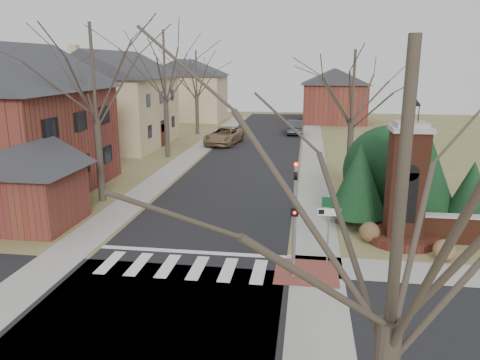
% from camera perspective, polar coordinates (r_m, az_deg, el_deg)
% --- Properties ---
extents(ground, '(120.00, 120.00, 0.00)m').
position_cam_1_polar(ground, '(18.06, -7.67, -11.54)').
color(ground, brown).
rests_on(ground, ground).
extents(main_street, '(8.00, 70.00, 0.01)m').
position_cam_1_polar(main_street, '(38.69, 1.20, 2.55)').
color(main_street, black).
rests_on(main_street, ground).
extents(cross_street, '(120.00, 8.00, 0.01)m').
position_cam_1_polar(cross_street, '(15.54, -10.79, -16.21)').
color(cross_street, black).
rests_on(cross_street, ground).
extents(crosswalk_zone, '(8.00, 2.20, 0.02)m').
position_cam_1_polar(crosswalk_zone, '(18.76, -6.99, -10.48)').
color(crosswalk_zone, silver).
rests_on(crosswalk_zone, ground).
extents(stop_bar, '(8.00, 0.35, 0.02)m').
position_cam_1_polar(stop_bar, '(20.08, -5.87, -8.73)').
color(stop_bar, silver).
rests_on(stop_bar, ground).
extents(sidewalk_right_main, '(2.00, 60.00, 0.02)m').
position_cam_1_polar(sidewalk_right_main, '(38.41, 8.92, 2.30)').
color(sidewalk_right_main, gray).
rests_on(sidewalk_right_main, ground).
extents(sidewalk_left, '(2.00, 60.00, 0.02)m').
position_cam_1_polar(sidewalk_left, '(39.65, -6.29, 2.76)').
color(sidewalk_left, gray).
rests_on(sidewalk_left, ground).
extents(curb_apron, '(2.40, 2.40, 0.02)m').
position_cam_1_polar(curb_apron, '(18.35, 8.09, -11.09)').
color(curb_apron, brown).
rests_on(curb_apron, ground).
extents(traffic_signal_pole, '(0.28, 0.41, 4.50)m').
position_cam_1_polar(traffic_signal_pole, '(17.01, 6.69, -3.78)').
color(traffic_signal_pole, slate).
rests_on(traffic_signal_pole, ground).
extents(sign_post, '(0.90, 0.07, 2.75)m').
position_cam_1_polar(sign_post, '(18.57, 10.77, -4.45)').
color(sign_post, slate).
rests_on(sign_post, ground).
extents(brick_gate_monument, '(3.20, 3.20, 6.47)m').
position_cam_1_polar(brick_gate_monument, '(21.80, 19.48, -1.64)').
color(brick_gate_monument, '#562819').
rests_on(brick_gate_monument, ground).
extents(house_brick_left, '(9.80, 11.80, 9.42)m').
position_cam_1_polar(house_brick_left, '(31.27, -26.38, 6.95)').
color(house_brick_left, brown).
rests_on(house_brick_left, ground).
extents(house_stucco_left, '(9.80, 12.80, 9.28)m').
position_cam_1_polar(house_stucco_left, '(46.43, -14.99, 9.75)').
color(house_stucco_left, tan).
rests_on(house_stucco_left, ground).
extents(garage_left, '(4.80, 4.80, 4.29)m').
position_cam_1_polar(garage_left, '(24.67, -24.27, -0.13)').
color(garage_left, brown).
rests_on(garage_left, ground).
extents(house_distant_left, '(10.80, 8.80, 8.53)m').
position_cam_1_polar(house_distant_left, '(65.85, -6.51, 11.00)').
color(house_distant_left, tan).
rests_on(house_distant_left, ground).
extents(house_distant_right, '(8.80, 8.80, 7.30)m').
position_cam_1_polar(house_distant_right, '(63.83, 11.44, 10.17)').
color(house_distant_right, brown).
rests_on(house_distant_right, ground).
extents(evergreen_near, '(2.80, 2.80, 4.10)m').
position_cam_1_polar(evergreen_near, '(23.41, 14.28, 0.14)').
color(evergreen_near, '#473D33').
rests_on(evergreen_near, ground).
extents(evergreen_mid, '(3.40, 3.40, 4.70)m').
position_cam_1_polar(evergreen_mid, '(25.06, 21.57, 1.19)').
color(evergreen_mid, '#473D33').
rests_on(evergreen_mid, ground).
extents(evergreen_far, '(2.40, 2.40, 3.30)m').
position_cam_1_polar(evergreen_far, '(24.83, 26.42, -1.09)').
color(evergreen_far, '#473D33').
rests_on(evergreen_far, ground).
extents(evergreen_mass, '(4.80, 4.80, 4.80)m').
position_cam_1_polar(evergreen_mass, '(26.05, 17.69, 1.53)').
color(evergreen_mass, black).
rests_on(evergreen_mass, ground).
extents(bare_tree_0, '(8.05, 8.05, 11.15)m').
position_cam_1_polar(bare_tree_0, '(27.23, -17.55, 13.32)').
color(bare_tree_0, '#473D33').
rests_on(bare_tree_0, ground).
extents(bare_tree_1, '(8.40, 8.40, 11.64)m').
position_cam_1_polar(bare_tree_1, '(39.38, -9.23, 14.34)').
color(bare_tree_1, '#473D33').
rests_on(bare_tree_1, ground).
extents(bare_tree_2, '(7.35, 7.35, 10.19)m').
position_cam_1_polar(bare_tree_2, '(52.06, -5.37, 13.27)').
color(bare_tree_2, '#473D33').
rests_on(bare_tree_2, ground).
extents(bare_tree_3, '(7.00, 7.00, 9.70)m').
position_cam_1_polar(bare_tree_3, '(31.76, 13.71, 11.78)').
color(bare_tree_3, '#473D33').
rests_on(bare_tree_3, ground).
extents(bare_tree_4, '(6.65, 6.65, 9.21)m').
position_cam_1_polar(bare_tree_4, '(6.90, 19.30, 1.26)').
color(bare_tree_4, '#473D33').
rests_on(bare_tree_4, ground).
extents(pickup_truck, '(3.52, 6.29, 1.66)m').
position_cam_1_polar(pickup_truck, '(45.78, -1.96, 5.41)').
color(pickup_truck, '#876949').
rests_on(pickup_truck, ground).
extents(distant_car, '(1.78, 4.85, 1.59)m').
position_cam_1_polar(distant_car, '(52.75, 6.72, 6.45)').
color(distant_car, '#36383E').
rests_on(distant_car, ground).
extents(dry_shrub_left, '(0.92, 0.92, 0.92)m').
position_cam_1_polar(dry_shrub_left, '(21.70, 15.50, -6.14)').
color(dry_shrub_left, brown).
rests_on(dry_shrub_left, ground).
extents(dry_shrub_right, '(0.87, 0.87, 0.87)m').
position_cam_1_polar(dry_shrub_right, '(20.79, 23.63, -7.82)').
color(dry_shrub_right, brown).
rests_on(dry_shrub_right, ground).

